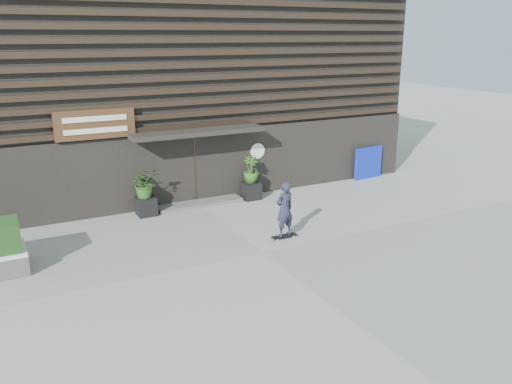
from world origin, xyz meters
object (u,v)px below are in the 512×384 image
planter_pot_left (146,206)px  planter_pot_right (251,191)px  skateboarder (285,209)px  blue_tarp (368,163)px

planter_pot_left → planter_pot_right: bearing=0.0°
planter_pot_right → skateboarder: 3.96m
planter_pot_right → skateboarder: bearing=-102.8°
planter_pot_right → planter_pot_left: bearing=180.0°
planter_pot_right → blue_tarp: bearing=3.1°
planter_pot_right → blue_tarp: size_ratio=0.44×
planter_pot_right → blue_tarp: blue_tarp is taller
blue_tarp → skateboarder: 7.57m
planter_pot_left → blue_tarp: 9.29m
skateboarder → planter_pot_left: bearing=127.5°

